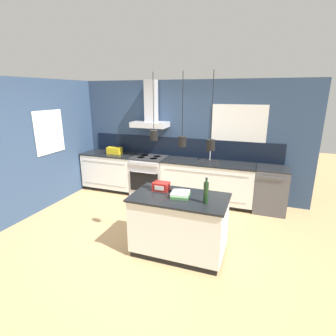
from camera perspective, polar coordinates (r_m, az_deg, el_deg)
The scene contains 12 objects.
ground_plane at distance 4.67m, azimuth -4.83°, elevation -13.93°, with size 16.00×16.00×0.00m, color tan.
wall_back at distance 6.00m, azimuth 2.61°, elevation 6.75°, with size 5.60×2.47×2.60m.
wall_left at distance 6.11m, azimuth -23.49°, elevation 5.11°, with size 0.08×3.80×2.60m.
counter_run_left at distance 6.63m, azimuth -12.29°, elevation -0.63°, with size 1.32×0.64×0.91m.
counter_run_sink at distance 5.76m, azimuth 8.55°, elevation -3.02°, with size 1.97×0.64×1.27m.
oven_range at distance 6.15m, azimuth -4.06°, elevation -1.68°, with size 0.78×0.66×0.91m.
dishwasher at distance 5.67m, azimuth 21.43°, elevation -4.39°, with size 0.62×0.65×0.91m.
kitchen_island at distance 3.95m, azimuth 2.43°, elevation -12.25°, with size 1.38×0.79×0.91m.
bottle_on_island at distance 3.52m, azimuth 8.27°, elevation -5.27°, with size 0.07×0.07×0.36m.
book_stack at distance 3.75m, azimuth 2.72°, elevation -5.75°, with size 0.28×0.30×0.07m.
red_supply_box at distance 3.96m, azimuth -1.51°, elevation -4.00°, with size 0.24×0.17×0.13m.
yellow_toolbox at distance 6.43m, azimuth -11.59°, elevation 3.77°, with size 0.34×0.18×0.19m.
Camera 1 is at (1.74, -3.65, 2.35)m, focal length 28.00 mm.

